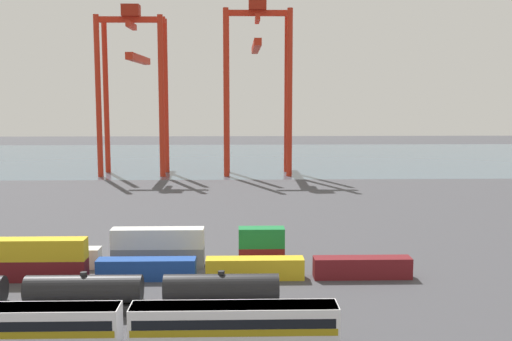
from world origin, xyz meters
name	(u,v)px	position (x,y,z in m)	size (l,w,h in m)	color
ground_plane	(223,214)	(0.00, 40.00, 0.00)	(420.00, 420.00, 0.00)	#424247
harbour_water	(230,158)	(0.00, 141.20, 0.00)	(400.00, 110.00, 0.01)	#475B6B
passenger_train	(125,325)	(-7.14, -22.16, 2.14)	(38.44, 3.14, 3.90)	silver
freight_tank_row	(84,294)	(-13.00, -13.16, 2.09)	(40.57, 2.95, 4.41)	#232326
shipping_container_1	(37,270)	(-21.63, -1.50, 1.30)	(12.10, 2.44, 2.60)	maroon
shipping_container_2	(36,249)	(-21.63, -1.50, 3.90)	(12.10, 2.44, 2.60)	gold
shipping_container_3	(147,269)	(-8.28, -1.50, 1.30)	(12.10, 2.44, 2.60)	#1C4299
shipping_container_4	(255,268)	(5.07, -1.50, 1.30)	(12.10, 2.44, 2.60)	gold
shipping_container_5	(362,267)	(18.42, -1.50, 1.30)	(12.10, 2.44, 2.60)	maroon
shipping_container_7	(54,258)	(-21.20, 4.02, 1.30)	(12.10, 2.44, 2.60)	silver
shipping_container_8	(158,257)	(-7.56, 4.02, 1.30)	(12.10, 2.44, 2.60)	slate
shipping_container_9	(158,238)	(-7.56, 4.02, 3.90)	(12.10, 2.44, 2.60)	silver
shipping_container_10	(261,257)	(6.09, 4.02, 1.30)	(6.04, 2.44, 2.60)	maroon
shipping_container_11	(261,237)	(6.09, 4.02, 3.90)	(6.04, 2.44, 2.60)	#197538
gantry_crane_west	(134,74)	(-26.25, 100.35, 28.00)	(18.49, 34.22, 46.59)	red
gantry_crane_central	(257,68)	(8.25, 100.83, 29.67)	(18.78, 37.69, 48.45)	red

